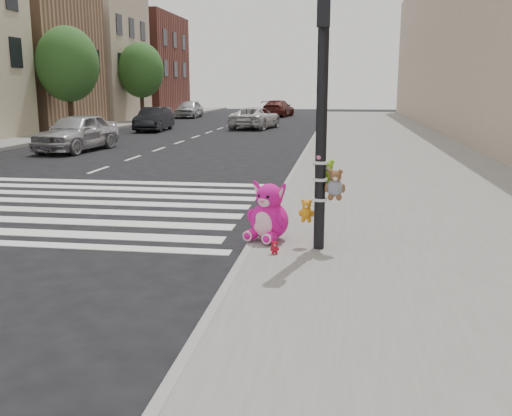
% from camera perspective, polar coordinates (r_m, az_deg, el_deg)
% --- Properties ---
extents(ground, '(120.00, 120.00, 0.00)m').
position_cam_1_polar(ground, '(7.56, -14.65, -7.86)').
color(ground, black).
rests_on(ground, ground).
extents(sidewalk_near, '(7.00, 80.00, 0.14)m').
position_cam_1_polar(sidewalk_near, '(16.83, 15.63, 3.22)').
color(sidewalk_near, slate).
rests_on(sidewalk_near, ground).
extents(sidewalk_far, '(6.00, 80.00, 0.14)m').
position_cam_1_polar(sidewalk_far, '(31.27, -23.32, 6.57)').
color(sidewalk_far, slate).
rests_on(sidewalk_far, ground).
extents(curb_edge, '(0.12, 80.00, 0.15)m').
position_cam_1_polar(curb_edge, '(16.75, 3.82, 3.60)').
color(curb_edge, gray).
rests_on(curb_edge, ground).
extents(crosswalk, '(11.00, 6.00, 0.01)m').
position_cam_1_polar(crosswalk, '(14.08, -23.34, 0.75)').
color(crosswalk, silver).
rests_on(crosswalk, ground).
extents(bld_far_c, '(6.00, 8.00, 8.00)m').
position_cam_1_polar(bld_far_c, '(37.38, -21.61, 13.49)').
color(bld_far_c, '#9B7152').
rests_on(bld_far_c, ground).
extents(bld_far_d, '(6.00, 8.00, 10.00)m').
position_cam_1_polar(bld_far_d, '(45.47, -15.91, 14.72)').
color(bld_far_d, '#BBA48F').
rests_on(bld_far_d, ground).
extents(bld_far_e, '(6.00, 10.00, 9.00)m').
position_cam_1_polar(bld_far_e, '(55.68, -11.13, 13.86)').
color(bld_far_e, brown).
rests_on(bld_far_e, ground).
extents(signal_pole, '(0.69, 0.50, 4.00)m').
position_cam_1_polar(signal_pole, '(8.37, 6.75, 6.88)').
color(signal_pole, black).
rests_on(signal_pole, sidewalk_near).
extents(tree_far_b, '(3.20, 3.20, 5.44)m').
position_cam_1_polar(tree_far_b, '(31.83, -18.31, 13.48)').
color(tree_far_b, '#382619').
rests_on(tree_far_b, sidewalk_far).
extents(tree_far_c, '(3.20, 3.20, 5.44)m').
position_cam_1_polar(tree_far_c, '(41.97, -11.44, 13.35)').
color(tree_far_c, '#382619').
rests_on(tree_far_c, sidewalk_far).
extents(pink_bunny, '(0.80, 0.86, 0.96)m').
position_cam_1_polar(pink_bunny, '(8.98, 1.25, -0.77)').
color(pink_bunny, '#DA1292').
rests_on(pink_bunny, sidewalk_near).
extents(red_teddy, '(0.15, 0.12, 0.20)m').
position_cam_1_polar(red_teddy, '(8.29, 1.86, -3.97)').
color(red_teddy, '#B41226').
rests_on(red_teddy, sidewalk_near).
extents(car_silver_far, '(2.19, 4.54, 1.49)m').
position_cam_1_polar(car_silver_far, '(23.92, -17.48, 7.24)').
color(car_silver_far, '#B6B6BB').
rests_on(car_silver_far, ground).
extents(car_dark_far, '(1.65, 4.18, 1.35)m').
position_cam_1_polar(car_dark_far, '(33.93, -10.14, 8.74)').
color(car_dark_far, black).
rests_on(car_dark_far, ground).
extents(car_white_near, '(2.85, 4.96, 1.30)m').
position_cam_1_polar(car_white_near, '(35.26, -0.07, 9.00)').
color(car_white_near, silver).
rests_on(car_white_near, ground).
extents(car_maroon_near, '(2.59, 5.06, 1.40)m').
position_cam_1_polar(car_maroon_near, '(49.42, 2.22, 9.93)').
color(car_maroon_near, '#571E18').
rests_on(car_maroon_near, ground).
extents(car_silver_deep, '(1.80, 4.30, 1.45)m').
position_cam_1_polar(car_silver_deep, '(48.03, -6.70, 9.82)').
color(car_silver_deep, '#BBBBC0').
rests_on(car_silver_deep, ground).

